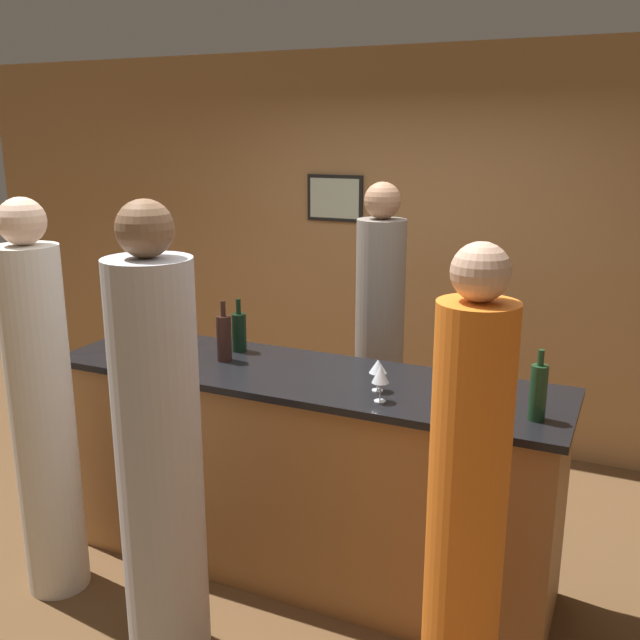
# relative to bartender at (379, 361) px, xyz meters

# --- Properties ---
(ground_plane) EXTENTS (14.00, 14.00, 0.00)m
(ground_plane) POSITION_rel_bartender_xyz_m (-0.13, -0.75, -0.94)
(ground_plane) COLOR brown
(back_wall) EXTENTS (8.00, 0.08, 2.80)m
(back_wall) POSITION_rel_bartender_xyz_m (-0.13, 1.20, 0.46)
(back_wall) COLOR #A37547
(back_wall) RESTS_ON ground_plane
(bar_counter) EXTENTS (2.58, 0.70, 1.08)m
(bar_counter) POSITION_rel_bartender_xyz_m (-0.13, -0.75, -0.39)
(bar_counter) COLOR #996638
(bar_counter) RESTS_ON ground_plane
(bartender) EXTENTS (0.28, 0.28, 1.96)m
(bartender) POSITION_rel_bartender_xyz_m (0.00, 0.00, 0.00)
(bartender) COLOR gray
(bartender) RESTS_ON ground_plane
(guest_0) EXTENTS (0.30, 0.30, 1.95)m
(guest_0) POSITION_rel_bartender_xyz_m (-1.19, -1.40, -0.01)
(guest_0) COLOR silver
(guest_0) RESTS_ON ground_plane
(guest_1) EXTENTS (0.35, 0.35, 1.99)m
(guest_1) POSITION_rel_bartender_xyz_m (-0.38, -1.58, -0.01)
(guest_1) COLOR #B2B2B7
(guest_1) RESTS_ON ground_plane
(guest_2) EXTENTS (0.28, 0.28, 1.89)m
(guest_2) POSITION_rel_bartender_xyz_m (0.86, -1.45, -0.04)
(guest_2) COLOR orange
(guest_2) RESTS_ON ground_plane
(wine_bottle_0) EXTENTS (0.07, 0.07, 0.30)m
(wine_bottle_0) POSITION_rel_bartender_xyz_m (1.00, -0.88, 0.27)
(wine_bottle_0) COLOR #19381E
(wine_bottle_0) RESTS_ON bar_counter
(wine_bottle_1) EXTENTS (0.08, 0.08, 0.29)m
(wine_bottle_1) POSITION_rel_bartender_xyz_m (-0.60, -0.57, 0.25)
(wine_bottle_1) COLOR black
(wine_bottle_1) RESTS_ON bar_counter
(wine_bottle_2) EXTENTS (0.08, 0.08, 0.32)m
(wine_bottle_2) POSITION_rel_bartender_xyz_m (-0.58, -0.74, 0.27)
(wine_bottle_2) COLOR black
(wine_bottle_2) RESTS_ON bar_counter
(wine_glass_0) EXTENTS (0.08, 0.08, 0.17)m
(wine_glass_0) POSITION_rel_bartender_xyz_m (0.35, -0.96, 0.27)
(wine_glass_0) COLOR silver
(wine_glass_0) RESTS_ON bar_counter
(wine_glass_1) EXTENTS (0.08, 0.08, 0.15)m
(wine_glass_1) POSITION_rel_bartender_xyz_m (0.29, -0.84, 0.26)
(wine_glass_1) COLOR silver
(wine_glass_1) RESTS_ON bar_counter
(wine_glass_2) EXTENTS (0.08, 0.08, 0.16)m
(wine_glass_2) POSITION_rel_bartender_xyz_m (-1.06, -0.89, 0.28)
(wine_glass_2) COLOR silver
(wine_glass_2) RESTS_ON bar_counter
(wine_glass_3) EXTENTS (0.08, 0.08, 0.16)m
(wine_glass_3) POSITION_rel_bartender_xyz_m (-0.94, -0.89, 0.26)
(wine_glass_3) COLOR silver
(wine_glass_3) RESTS_ON bar_counter
(wine_glass_4) EXTENTS (0.08, 0.08, 0.14)m
(wine_glass_4) POSITION_rel_bartender_xyz_m (0.75, -0.75, 0.25)
(wine_glass_4) COLOR silver
(wine_glass_4) RESTS_ON bar_counter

